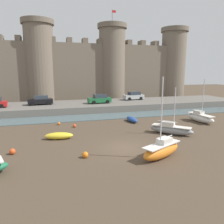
{
  "coord_description": "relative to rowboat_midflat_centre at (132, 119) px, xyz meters",
  "views": [
    {
      "loc": [
        -6.45,
        -17.88,
        6.91
      ],
      "look_at": [
        0.06,
        4.7,
        2.5
      ],
      "focal_mm": 35.0,
      "sensor_mm": 36.0,
      "label": 1
    }
  ],
  "objects": [
    {
      "name": "sailboat_near_channel_left",
      "position": [
        -2.32,
        -12.57,
        0.31
      ],
      "size": [
        4.41,
        2.97,
        6.51
      ],
      "color": "orange",
      "rests_on": "ground"
    },
    {
      "name": "sailboat_foreground_centre",
      "position": [
        8.99,
        -2.71,
        0.28
      ],
      "size": [
        1.88,
        4.73,
        5.84
      ],
      "color": "silver",
      "rests_on": "ground"
    },
    {
      "name": "mooring_buoy_off_centre",
      "position": [
        -9.8,
        0.96,
        -0.18
      ],
      "size": [
        0.37,
        0.37,
        0.37
      ],
      "primitive_type": "sphere",
      "color": "orange",
      "rests_on": "ground"
    },
    {
      "name": "car_quay_centre_west",
      "position": [
        5.57,
        13.45,
        1.62
      ],
      "size": [
        4.22,
        2.12,
        1.62
      ],
      "color": "#B2B5B7",
      "rests_on": "quay_road"
    },
    {
      "name": "ground_plane",
      "position": [
        -4.36,
        -9.67,
        -0.36
      ],
      "size": [
        160.0,
        160.0,
        0.0
      ],
      "primitive_type": "plane",
      "color": "#4C3D2D"
    },
    {
      "name": "water_channel",
      "position": [
        -4.36,
        4.32,
        -0.31
      ],
      "size": [
        80.0,
        4.5,
        0.1
      ],
      "primitive_type": "cube",
      "color": "slate",
      "rests_on": "ground"
    },
    {
      "name": "quay_road",
      "position": [
        -4.36,
        11.57,
        0.24
      ],
      "size": [
        60.43,
        10.0,
        1.2
      ],
      "primitive_type": "cube",
      "color": "#666059",
      "rests_on": "ground"
    },
    {
      "name": "mooring_buoy_near_channel",
      "position": [
        -14.05,
        -8.47,
        -0.11
      ],
      "size": [
        0.51,
        0.51,
        0.51
      ],
      "primitive_type": "sphere",
      "color": "#E04C1E",
      "rests_on": "ground"
    },
    {
      "name": "mooring_buoy_near_shore",
      "position": [
        -8.27,
        -10.91,
        -0.11
      ],
      "size": [
        0.51,
        0.51,
        0.51
      ],
      "primitive_type": "sphere",
      "color": "orange",
      "rests_on": "ground"
    },
    {
      "name": "castle",
      "position": [
        -4.36,
        22.67,
        7.54
      ],
      "size": [
        55.15,
        6.72,
        20.42
      ],
      "color": "#706354",
      "rests_on": "ground"
    },
    {
      "name": "mooring_buoy_mid_mud",
      "position": [
        -8.0,
        -0.84,
        -0.16
      ],
      "size": [
        0.4,
        0.4,
        0.4
      ],
      "primitive_type": "sphere",
      "color": "#E04C1E",
      "rests_on": "ground"
    },
    {
      "name": "sailboat_foreground_left",
      "position": [
        2.0,
        -6.81,
        0.2
      ],
      "size": [
        4.26,
        4.22,
        5.21
      ],
      "color": "gray",
      "rests_on": "ground"
    },
    {
      "name": "car_quay_east",
      "position": [
        -12.34,
        11.7,
        1.62
      ],
      "size": [
        4.22,
        2.12,
        1.62
      ],
      "color": "black",
      "rests_on": "quay_road"
    },
    {
      "name": "rowboat_midflat_centre",
      "position": [
        0.0,
        0.0,
        0.0
      ],
      "size": [
        1.16,
        2.96,
        0.69
      ],
      "color": "#234793",
      "rests_on": "ground"
    },
    {
      "name": "car_quay_centre_east",
      "position": [
        -2.15,
        10.6,
        1.62
      ],
      "size": [
        4.22,
        2.12,
        1.62
      ],
      "color": "#1E6638",
      "rests_on": "quay_road"
    },
    {
      "name": "rowboat_midflat_left",
      "position": [
        -10.09,
        -5.24,
        0.01
      ],
      "size": [
        3.0,
        1.43,
        0.71
      ],
      "color": "yellow",
      "rests_on": "ground"
    }
  ]
}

